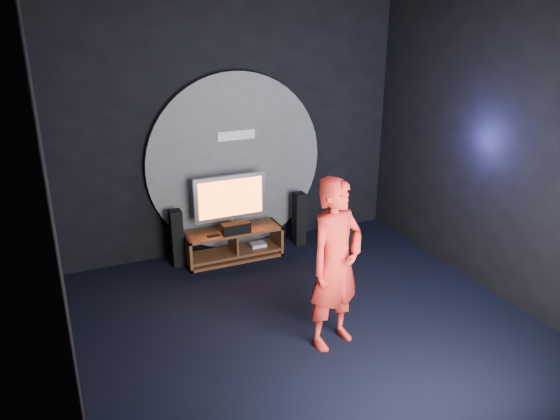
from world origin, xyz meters
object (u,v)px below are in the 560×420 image
object	(u,v)px
media_console	(234,246)
subwoofer	(342,235)
player	(336,264)
tv	(230,200)
tower_speaker_left	(177,238)
tower_speaker_right	(299,219)

from	to	relation	value
media_console	subwoofer	xyz separation A→B (m)	(1.64, -0.25, -0.02)
player	tv	bearing A→B (deg)	80.81
subwoofer	media_console	bearing A→B (deg)	171.31
subwoofer	player	world-z (taller)	player
tower_speaker_left	tv	bearing A→B (deg)	-3.53
tv	player	distance (m)	2.48
player	media_console	bearing A→B (deg)	80.83
tv	tower_speaker_right	bearing A→B (deg)	0.96
tv	subwoofer	world-z (taller)	tv
tower_speaker_left	tower_speaker_right	xyz separation A→B (m)	(1.87, -0.03, 0.00)
tower_speaker_right	player	world-z (taller)	player
tv	subwoofer	xyz separation A→B (m)	(1.65, -0.32, -0.70)
media_console	tower_speaker_left	xyz separation A→B (m)	(-0.79, 0.12, 0.21)
subwoofer	player	xyz separation A→B (m)	(-1.35, -2.14, 0.76)
tower_speaker_right	media_console	bearing A→B (deg)	-175.47
media_console	tv	bearing A→B (deg)	96.05
media_console	tower_speaker_right	world-z (taller)	tower_speaker_right
subwoofer	tower_speaker_right	bearing A→B (deg)	149.15
media_console	tower_speaker_left	distance (m)	0.82
player	subwoofer	bearing A→B (deg)	41.64
tower_speaker_left	tower_speaker_right	bearing A→B (deg)	-0.92
media_console	subwoofer	distance (m)	1.66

